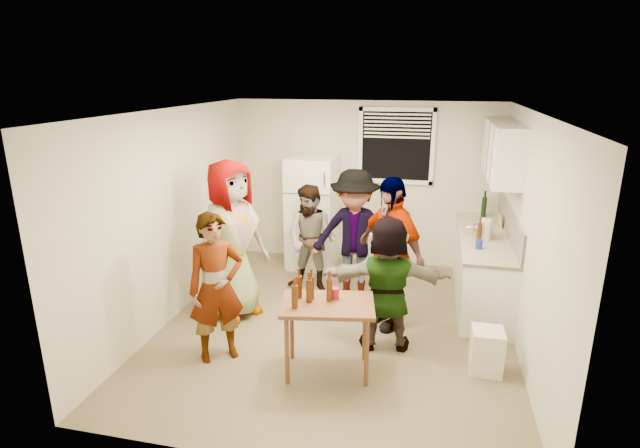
% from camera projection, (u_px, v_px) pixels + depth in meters
% --- Properties ---
extents(room, '(4.00, 4.50, 2.50)m').
position_uv_depth(room, '(336.00, 326.00, 5.91)').
color(room, beige).
rests_on(room, ground).
extents(window, '(1.12, 0.10, 1.06)m').
position_uv_depth(window, '(396.00, 146.00, 7.35)').
color(window, white).
rests_on(window, room).
extents(refrigerator, '(0.70, 0.70, 1.70)m').
position_uv_depth(refrigerator, '(312.00, 212.00, 7.58)').
color(refrigerator, white).
rests_on(refrigerator, ground).
extents(counter_lower, '(0.60, 2.20, 0.86)m').
position_uv_depth(counter_lower, '(481.00, 269.00, 6.50)').
color(counter_lower, white).
rests_on(counter_lower, ground).
extents(countertop, '(0.64, 2.22, 0.04)m').
position_uv_depth(countertop, '(485.00, 236.00, 6.37)').
color(countertop, '#C2B79A').
rests_on(countertop, counter_lower).
extents(backsplash, '(0.03, 2.20, 0.36)m').
position_uv_depth(backsplash, '(510.00, 223.00, 6.26)').
color(backsplash, '#ABA79B').
rests_on(backsplash, countertop).
extents(upper_cabinets, '(0.34, 1.60, 0.70)m').
position_uv_depth(upper_cabinets, '(502.00, 151.00, 6.22)').
color(upper_cabinets, white).
rests_on(upper_cabinets, room).
extents(kettle, '(0.33, 0.31, 0.22)m').
position_uv_depth(kettle, '(481.00, 237.00, 6.27)').
color(kettle, silver).
rests_on(kettle, countertop).
extents(paper_towel, '(0.12, 0.12, 0.26)m').
position_uv_depth(paper_towel, '(485.00, 240.00, 6.18)').
color(paper_towel, white).
rests_on(paper_towel, countertop).
extents(wine_bottle, '(0.07, 0.07, 0.28)m').
position_uv_depth(wine_bottle, '(483.00, 217.00, 7.18)').
color(wine_bottle, black).
rests_on(wine_bottle, countertop).
extents(beer_bottle_counter, '(0.06, 0.06, 0.23)m').
position_uv_depth(beer_bottle_counter, '(478.00, 242.00, 6.11)').
color(beer_bottle_counter, '#47230C').
rests_on(beer_bottle_counter, countertop).
extents(blue_cup, '(0.08, 0.08, 0.11)m').
position_uv_depth(blue_cup, '(479.00, 249.00, 5.87)').
color(blue_cup, '#1D2BAA').
rests_on(blue_cup, countertop).
extents(picture_frame, '(0.02, 0.20, 0.17)m').
position_uv_depth(picture_frame, '(500.00, 221.00, 6.68)').
color(picture_frame, gold).
rests_on(picture_frame, countertop).
extents(trash_bin, '(0.31, 0.31, 0.45)m').
position_uv_depth(trash_bin, '(487.00, 349.00, 4.96)').
color(trash_bin, silver).
rests_on(trash_bin, ground).
extents(serving_table, '(0.98, 0.74, 0.75)m').
position_uv_depth(serving_table, '(327.00, 371.00, 5.03)').
color(serving_table, brown).
rests_on(serving_table, ground).
extents(beer_bottle_table, '(0.06, 0.06, 0.24)m').
position_uv_depth(beer_bottle_table, '(311.00, 299.00, 4.90)').
color(beer_bottle_table, '#47230C').
rests_on(beer_bottle_table, serving_table).
extents(red_cup, '(0.08, 0.08, 0.11)m').
position_uv_depth(red_cup, '(335.00, 298.00, 4.91)').
color(red_cup, '#AE1231').
rests_on(red_cup, serving_table).
extents(guest_grey, '(2.16, 1.76, 0.62)m').
position_uv_depth(guest_grey, '(236.00, 313.00, 6.23)').
color(guest_grey, gray).
rests_on(guest_grey, ground).
extents(guest_stripe, '(1.40, 1.61, 0.38)m').
position_uv_depth(guest_stripe, '(221.00, 356.00, 5.30)').
color(guest_stripe, '#141933').
rests_on(guest_stripe, ground).
extents(guest_back_left, '(0.95, 1.57, 0.56)m').
position_uv_depth(guest_back_left, '(312.00, 289.00, 6.93)').
color(guest_back_left, brown).
rests_on(guest_back_left, ground).
extents(guest_back_right, '(1.12, 1.73, 0.64)m').
position_uv_depth(guest_back_right, '(353.00, 297.00, 6.70)').
color(guest_back_right, '#3C3C40').
rests_on(guest_back_right, ground).
extents(guest_black, '(2.01, 2.02, 0.44)m').
position_uv_depth(guest_black, '(387.00, 323.00, 5.99)').
color(guest_black, black).
rests_on(guest_black, ground).
extents(guest_orange, '(1.60, 1.69, 0.44)m').
position_uv_depth(guest_orange, '(384.00, 346.00, 5.49)').
color(guest_orange, '#E78157').
rests_on(guest_orange, ground).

